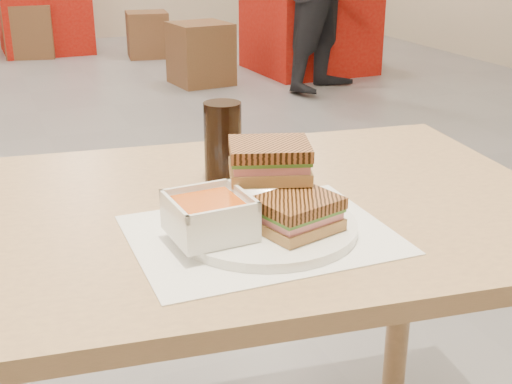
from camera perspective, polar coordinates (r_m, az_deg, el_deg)
name	(u,v)px	position (r m, az deg, el deg)	size (l,w,h in m)	color
main_table	(190,274)	(1.13, -5.46, -6.75)	(1.27, 0.83, 0.75)	tan
tray_liner	(261,235)	(0.99, 0.41, -3.55)	(0.37, 0.29, 0.00)	white
plate	(266,227)	(0.99, 0.81, -2.90)	(0.27, 0.27, 0.01)	white
soup_bowl	(210,217)	(0.94, -3.88, -2.12)	(0.11, 0.11, 0.06)	white
panini_lower	(298,213)	(0.96, 3.48, -1.79)	(0.13, 0.12, 0.05)	#9F7349
panini_upper	(270,160)	(1.01, 1.13, 2.68)	(0.14, 0.13, 0.05)	#9F7349
cola_glass	(223,142)	(1.18, -2.77, 4.16)	(0.06, 0.06, 0.14)	black
bg_table_1	(309,23)	(5.97, 4.43, 13.78)	(0.95, 0.95, 0.79)	#900A05
bg_table_2	(44,14)	(7.21, -17.21, 13.92)	(0.84, 0.84, 0.72)	#900A05
bg_chair_1l	(201,54)	(5.46, -4.61, 11.37)	(0.47, 0.47, 0.47)	brown
bg_chair_1r	(308,43)	(6.00, 4.36, 12.25)	(0.51, 0.51, 0.47)	brown
bg_chair_2l	(30,30)	(6.98, -18.21, 12.62)	(0.51, 0.51, 0.49)	brown
bg_chair_2r	(148,35)	(6.70, -8.99, 12.78)	(0.42, 0.42, 0.42)	brown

